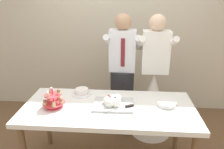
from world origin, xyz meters
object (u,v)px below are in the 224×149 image
Objects in this scene: dessert_table at (109,112)px; round_cake at (82,92)px; person_bride at (152,95)px; plate_stack at (167,103)px; person_groom at (122,82)px; main_cake_tray at (113,102)px; cupcake_stand at (53,100)px.

dessert_table is 7.50× the size of round_cake.
plate_stack is at bearing -83.46° from person_bride.
person_bride reaches higher than round_cake.
person_bride is (0.42, -0.04, -0.16)m from person_groom.
main_cake_tray is 1.76× the size of round_cake.
cupcake_stand is 1.19m from plate_stack.
round_cake is 1.00m from person_bride.
dessert_table is 0.44m from round_cake.
person_bride reaches higher than main_cake_tray.
plate_stack is at bearing -11.84° from round_cake.
main_cake_tray is 0.46m from round_cake.
cupcake_stand is 1.05m from person_groom.
round_cake is (-0.34, 0.26, 0.10)m from dessert_table.
dessert_table is 0.13m from main_cake_tray.
cupcake_stand reaches higher than round_cake.
main_cake_tray is (0.62, 0.06, -0.04)m from cupcake_stand.
plate_stack is (0.61, 0.06, 0.10)m from dessert_table.
main_cake_tray is 2.15× the size of plate_stack.
round_cake reaches higher than plate_stack.
person_bride reaches higher than dessert_table.
person_bride is at bearing 51.69° from dessert_table.
dessert_table is at bearing -128.31° from person_bride.
round_cake is at bearing 142.26° from dessert_table.
dessert_table is at bearing 5.22° from cupcake_stand.
cupcake_stand reaches higher than plate_stack.
cupcake_stand is at bearing -131.45° from person_groom.
dessert_table is 1.08× the size of person_groom.
plate_stack is at bearing 5.54° from cupcake_stand.
cupcake_stand reaches higher than dessert_table.
cupcake_stand is at bearing -174.12° from main_cake_tray.
round_cake is at bearing -134.54° from person_groom.
person_bride is (0.49, 0.67, -0.23)m from main_cake_tray.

